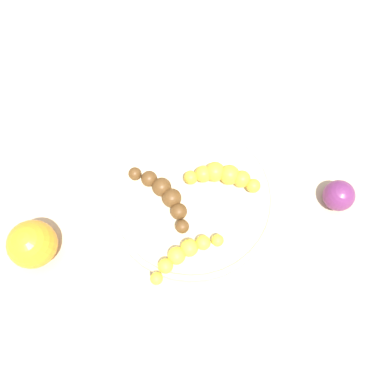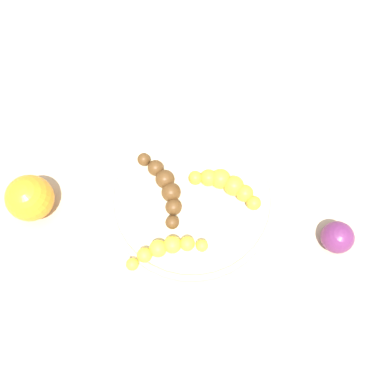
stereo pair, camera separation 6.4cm
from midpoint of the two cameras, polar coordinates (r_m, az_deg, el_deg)
ground_plane at (r=0.68m, az=-2.69°, el=-1.46°), size 2.40×2.40×0.00m
fruit_bowl at (r=0.67m, az=-2.73°, el=-1.13°), size 0.28×0.28×0.02m
banana_overripe at (r=0.65m, az=-6.81°, el=-0.75°), size 0.05×0.14×0.03m
banana_yellow at (r=0.62m, az=-4.09°, el=-9.25°), size 0.13×0.05×0.03m
banana_spotted at (r=0.66m, az=1.64°, el=1.92°), size 0.09×0.11×0.03m
orange_fruit at (r=0.68m, az=-24.46°, el=-7.20°), size 0.08×0.08×0.08m
plum_purple at (r=0.69m, az=17.84°, el=-0.87°), size 0.05×0.05×0.05m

